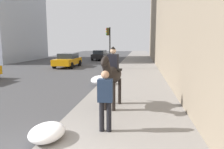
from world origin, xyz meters
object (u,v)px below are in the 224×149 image
at_px(pedestrian_greeting, 105,97).
at_px(car_near_lane, 68,60).
at_px(traffic_light_near_curb, 109,42).
at_px(mounted_horse_near, 112,74).
at_px(car_mid_lane, 100,55).

xyz_separation_m(pedestrian_greeting, car_near_lane, (15.82, 6.61, -0.34)).
height_order(car_near_lane, traffic_light_near_curb, traffic_light_near_curb).
xyz_separation_m(pedestrian_greeting, traffic_light_near_curb, (14.07, 2.01, 1.54)).
height_order(mounted_horse_near, car_mid_lane, mounted_horse_near).
bearing_deg(mounted_horse_near, car_near_lane, -146.50).
xyz_separation_m(car_near_lane, traffic_light_near_curb, (-1.75, -4.60, 1.88)).
bearing_deg(car_near_lane, traffic_light_near_curb, 69.73).
height_order(pedestrian_greeting, car_near_lane, pedestrian_greeting).
relative_size(mounted_horse_near, traffic_light_near_curb, 0.58).
height_order(mounted_horse_near, pedestrian_greeting, mounted_horse_near).
height_order(mounted_horse_near, car_near_lane, mounted_horse_near).
relative_size(pedestrian_greeting, car_near_lane, 0.39).
bearing_deg(pedestrian_greeting, traffic_light_near_curb, 7.16).
bearing_deg(traffic_light_near_curb, mounted_horse_near, -170.90).
bearing_deg(mounted_horse_near, pedestrian_greeting, 10.80).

